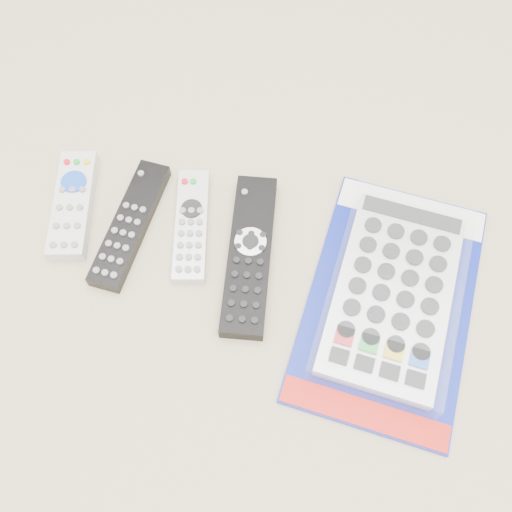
% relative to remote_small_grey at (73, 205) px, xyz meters
% --- Properties ---
extents(remote_small_grey, '(0.08, 0.17, 0.03)m').
position_rel_remote_small_grey_xyz_m(remote_small_grey, '(0.00, 0.00, 0.00)').
color(remote_small_grey, silver).
rests_on(remote_small_grey, ground).
extents(remote_slim_black, '(0.07, 0.20, 0.02)m').
position_rel_remote_small_grey_xyz_m(remote_slim_black, '(0.09, -0.02, -0.00)').
color(remote_slim_black, black).
rests_on(remote_slim_black, ground).
extents(remote_silver_dvd, '(0.07, 0.18, 0.02)m').
position_rel_remote_small_grey_xyz_m(remote_silver_dvd, '(0.17, -0.00, -0.00)').
color(remote_silver_dvd, silver).
rests_on(remote_silver_dvd, ground).
extents(remote_large_black, '(0.07, 0.24, 0.03)m').
position_rel_remote_small_grey_xyz_m(remote_large_black, '(0.26, -0.03, -0.00)').
color(remote_large_black, black).
rests_on(remote_large_black, ground).
extents(jumbo_remote_packaged, '(0.25, 0.36, 0.05)m').
position_rel_remote_small_grey_xyz_m(jumbo_remote_packaged, '(0.45, -0.06, 0.01)').
color(jumbo_remote_packaged, navy).
rests_on(jumbo_remote_packaged, ground).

